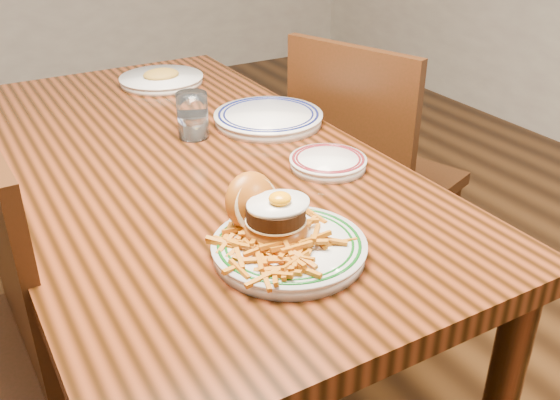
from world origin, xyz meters
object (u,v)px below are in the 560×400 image
table (184,187)px  chair_right (368,174)px  main_plate (283,234)px  side_plate (328,162)px

table → chair_right: size_ratio=1.71×
chair_right → main_plate: 0.93m
chair_right → table: bearing=-11.7°
chair_right → side_plate: bearing=20.9°
chair_right → side_plate: (-0.39, -0.33, 0.27)m
chair_right → main_plate: (-0.66, -0.59, 0.29)m
table → side_plate: size_ratio=9.00×
table → main_plate: (-0.01, -0.50, 0.12)m
chair_right → side_plate: size_ratio=5.26×
side_plate → chair_right: bearing=45.9°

